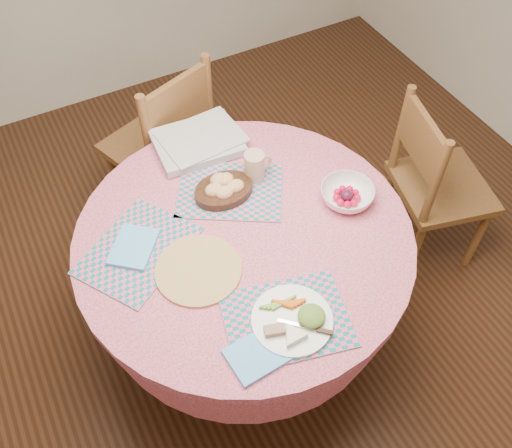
# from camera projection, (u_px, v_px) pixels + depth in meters

# --- Properties ---
(ground) EXTENTS (4.00, 4.00, 0.00)m
(ground) POSITION_uv_depth(u_px,v_px,m) (246.00, 334.00, 2.64)
(ground) COLOR #331C0F
(ground) RESTS_ON ground
(dining_table) EXTENTS (1.24, 1.24, 0.75)m
(dining_table) POSITION_uv_depth(u_px,v_px,m) (245.00, 265.00, 2.21)
(dining_table) COLOR pink
(dining_table) RESTS_ON ground
(chair_right) EXTENTS (0.49, 0.50, 0.91)m
(chair_right) POSITION_uv_depth(u_px,v_px,m) (434.00, 183.00, 2.60)
(chair_right) COLOR brown
(chair_right) RESTS_ON ground
(chair_back) EXTENTS (0.57, 0.55, 0.96)m
(chair_back) POSITION_uv_depth(u_px,v_px,m) (165.00, 143.00, 2.73)
(chair_back) COLOR brown
(chair_back) RESTS_ON ground
(placemat_front) EXTENTS (0.46, 0.39, 0.01)m
(placemat_front) POSITION_uv_depth(u_px,v_px,m) (287.00, 320.00, 1.84)
(placemat_front) COLOR #157975
(placemat_front) RESTS_ON dining_table
(placemat_left) EXTENTS (0.50, 0.47, 0.01)m
(placemat_left) POSITION_uv_depth(u_px,v_px,m) (138.00, 250.00, 2.01)
(placemat_left) COLOR #157975
(placemat_left) RESTS_ON dining_table
(placemat_back) EXTENTS (0.50, 0.46, 0.01)m
(placemat_back) POSITION_uv_depth(u_px,v_px,m) (230.00, 191.00, 2.19)
(placemat_back) COLOR #157975
(placemat_back) RESTS_ON dining_table
(wicker_trivet) EXTENTS (0.30, 0.30, 0.01)m
(wicker_trivet) POSITION_uv_depth(u_px,v_px,m) (198.00, 270.00, 1.96)
(wicker_trivet) COLOR #A88248
(wicker_trivet) RESTS_ON dining_table
(napkin_near) EXTENTS (0.19, 0.15, 0.01)m
(napkin_near) POSITION_uv_depth(u_px,v_px,m) (258.00, 355.00, 1.76)
(napkin_near) COLOR #61B3FA
(napkin_near) RESTS_ON dining_table
(napkin_far) EXTENTS (0.22, 0.23, 0.01)m
(napkin_far) POSITION_uv_depth(u_px,v_px,m) (133.00, 247.00, 2.01)
(napkin_far) COLOR #61B3FA
(napkin_far) RESTS_ON placemat_left
(dinner_plate) EXTENTS (0.26, 0.26, 0.05)m
(dinner_plate) POSITION_uv_depth(u_px,v_px,m) (295.00, 319.00, 1.82)
(dinner_plate) COLOR white
(dinner_plate) RESTS_ON placemat_front
(bread_bowl) EXTENTS (0.23, 0.23, 0.08)m
(bread_bowl) POSITION_uv_depth(u_px,v_px,m) (224.00, 188.00, 2.16)
(bread_bowl) COLOR black
(bread_bowl) RESTS_ON placemat_back
(latte_mug) EXTENTS (0.12, 0.08, 0.12)m
(latte_mug) POSITION_uv_depth(u_px,v_px,m) (255.00, 166.00, 2.19)
(latte_mug) COLOR tan
(latte_mug) RESTS_ON placemat_back
(fruit_bowl) EXTENTS (0.25, 0.25, 0.06)m
(fruit_bowl) POSITION_uv_depth(u_px,v_px,m) (347.00, 195.00, 2.14)
(fruit_bowl) COLOR white
(fruit_bowl) RESTS_ON dining_table
(newspaper_stack) EXTENTS (0.37, 0.30, 0.04)m
(newspaper_stack) POSITION_uv_depth(u_px,v_px,m) (198.00, 141.00, 2.33)
(newspaper_stack) COLOR silver
(newspaper_stack) RESTS_ON dining_table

